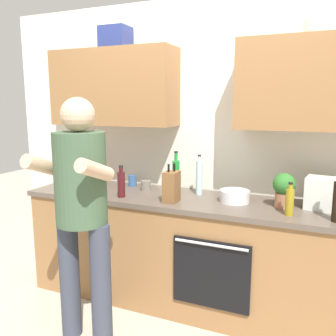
% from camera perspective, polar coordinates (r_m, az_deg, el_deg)
% --- Properties ---
extents(ground_plane, '(12.00, 12.00, 0.00)m').
position_cam_1_polar(ground_plane, '(3.18, 4.28, -20.77)').
color(ground_plane, '#B2A893').
extents(back_wall_unit, '(4.00, 0.38, 2.50)m').
position_cam_1_polar(back_wall_unit, '(2.99, 6.40, 7.39)').
color(back_wall_unit, silver).
rests_on(back_wall_unit, ground).
extents(counter, '(2.84, 0.67, 0.90)m').
position_cam_1_polar(counter, '(2.98, 4.41, -13.31)').
color(counter, olive).
rests_on(counter, ground).
extents(person_standing, '(0.49, 0.45, 1.68)m').
position_cam_1_polar(person_standing, '(2.44, -13.69, -5.43)').
color(person_standing, '#383D4C').
rests_on(person_standing, ground).
extents(bottle_oil, '(0.05, 0.05, 0.23)m').
position_cam_1_polar(bottle_oil, '(2.52, 18.83, -5.06)').
color(bottle_oil, olive).
rests_on(bottle_oil, counter).
extents(bottle_hotsauce, '(0.08, 0.08, 0.26)m').
position_cam_1_polar(bottle_hotsauce, '(3.31, -12.25, -1.03)').
color(bottle_hotsauce, red).
rests_on(bottle_hotsauce, counter).
extents(bottle_wine, '(0.06, 0.06, 0.26)m').
position_cam_1_polar(bottle_wine, '(2.88, -7.46, -2.47)').
color(bottle_wine, '#471419').
rests_on(bottle_wine, counter).
extents(bottle_vinegar, '(0.05, 0.05, 0.29)m').
position_cam_1_polar(bottle_vinegar, '(3.45, -15.24, -0.55)').
color(bottle_vinegar, brown).
rests_on(bottle_vinegar, counter).
extents(bottle_water, '(0.05, 0.05, 0.33)m').
position_cam_1_polar(bottle_water, '(2.93, 5.00, -1.48)').
color(bottle_water, silver).
rests_on(bottle_water, counter).
extents(bottle_soda, '(0.06, 0.06, 0.36)m').
position_cam_1_polar(bottle_soda, '(2.95, 1.28, -1.30)').
color(bottle_soda, '#198C33').
rests_on(bottle_soda, counter).
extents(cup_stoneware, '(0.09, 0.09, 0.08)m').
position_cam_1_polar(cup_stoneware, '(3.10, -3.54, -2.78)').
color(cup_stoneware, slate).
rests_on(cup_stoneware, counter).
extents(cup_tea, '(0.07, 0.07, 0.10)m').
position_cam_1_polar(cup_tea, '(3.26, -5.68, -2.01)').
color(cup_tea, '#33598C').
rests_on(cup_tea, counter).
extents(cup_coffee, '(0.08, 0.08, 0.10)m').
position_cam_1_polar(cup_coffee, '(3.18, -11.52, -2.50)').
color(cup_coffee, white).
rests_on(cup_coffee, counter).
extents(mixing_bowl, '(0.23, 0.23, 0.09)m').
position_cam_1_polar(mixing_bowl, '(2.77, 10.57, -4.43)').
color(mixing_bowl, silver).
rests_on(mixing_bowl, counter).
extents(knife_block, '(0.10, 0.14, 0.29)m').
position_cam_1_polar(knife_block, '(2.71, 0.55, -2.98)').
color(knife_block, brown).
rests_on(knife_block, counter).
extents(potted_herb, '(0.16, 0.16, 0.25)m').
position_cam_1_polar(potted_herb, '(2.69, 18.01, -3.14)').
color(potted_herb, '#9E6647').
rests_on(potted_herb, counter).
extents(grocery_bag_produce, '(0.27, 0.21, 0.23)m').
position_cam_1_polar(grocery_bag_produce, '(2.75, 23.69, -3.77)').
color(grocery_bag_produce, silver).
rests_on(grocery_bag_produce, counter).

